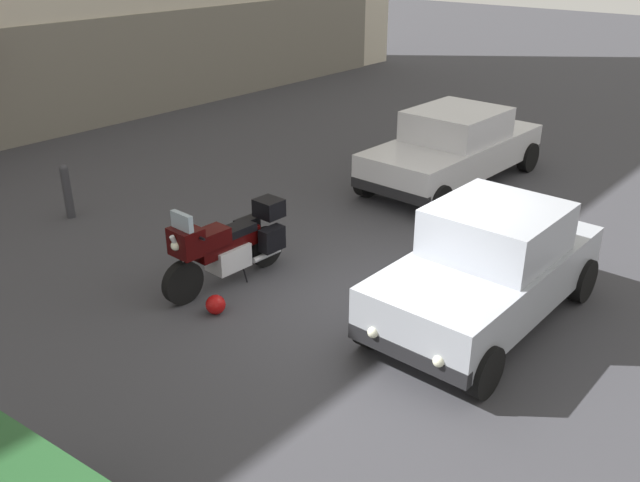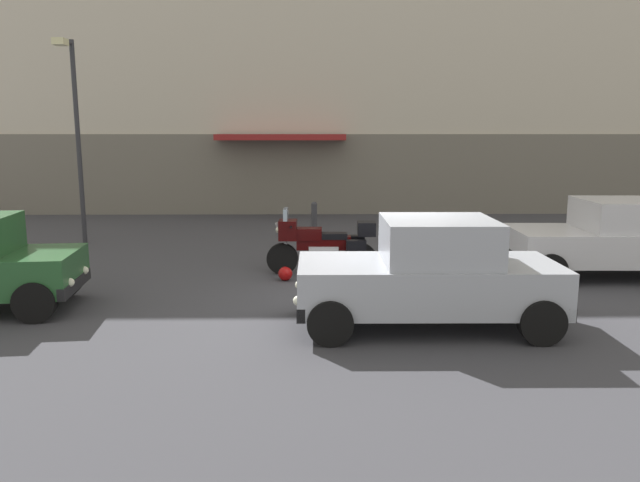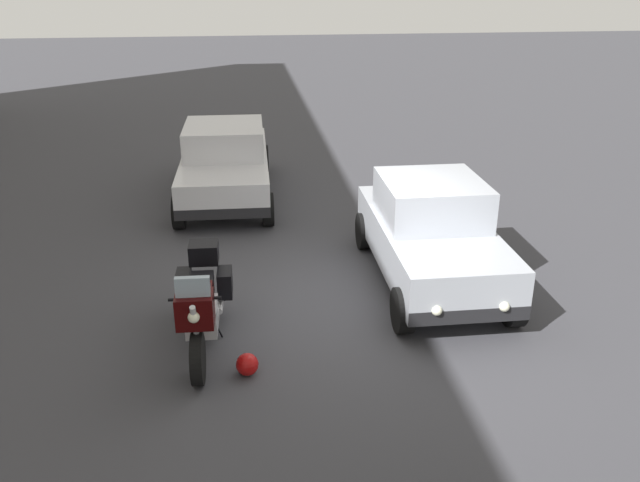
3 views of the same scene
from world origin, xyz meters
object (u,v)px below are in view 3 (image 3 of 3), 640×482
Objects in this scene: car_hatchback_near at (431,233)px; helmet at (247,364)px; motorcycle at (201,303)px; car_sedan_far at (225,161)px.

helmet is at bearing -51.85° from car_hatchback_near.
car_hatchback_near reaches higher than helmet.
car_hatchback_near is at bearing 115.04° from motorcycle.
helmet is (-0.77, -0.55, -0.48)m from motorcycle.
motorcycle is 0.58× the size of car_hatchback_near.
car_sedan_far is at bearing 2.30° from helmet.
motorcycle is 3.78m from car_hatchback_near.
car_sedan_far reaches higher than helmet.
motorcycle is 6.08m from car_sedan_far.
car_hatchback_near is 0.84× the size of car_sedan_far.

